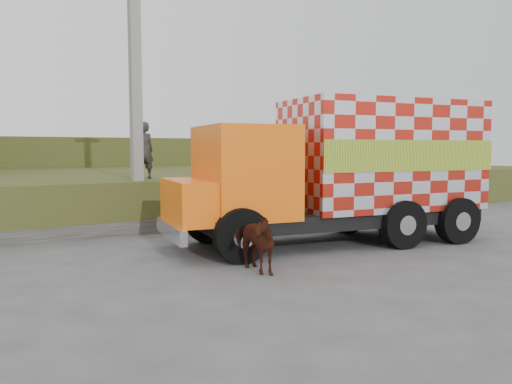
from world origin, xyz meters
TOP-DOWN VIEW (x-y plane):
  - ground at (0.00, 0.00)m, footprint 120.00×120.00m
  - embankment at (0.00, 10.00)m, footprint 40.00×12.00m
  - embankment_far at (0.00, 22.00)m, footprint 40.00×12.00m
  - retaining_strip at (-2.00, 4.20)m, footprint 16.00×0.50m
  - utility_pole at (-1.00, 4.60)m, footprint 1.20×0.30m
  - cargo_truck at (3.11, 0.24)m, footprint 8.52×3.90m
  - cow at (-0.52, -1.27)m, footprint 0.69×1.43m
  - pedestrian at (-0.53, 5.43)m, footprint 0.64×0.42m

SIDE VIEW (x-z plane):
  - ground at x=0.00m, z-range 0.00..0.00m
  - retaining_strip at x=-2.00m, z-range 0.00..0.40m
  - cow at x=-0.52m, z-range 0.00..1.19m
  - embankment at x=0.00m, z-range 0.00..1.50m
  - embankment_far at x=0.00m, z-range 0.00..3.00m
  - cargo_truck at x=3.11m, z-range 0.06..3.72m
  - pedestrian at x=-0.53m, z-range 1.50..3.26m
  - utility_pole at x=-1.00m, z-range 0.08..8.07m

